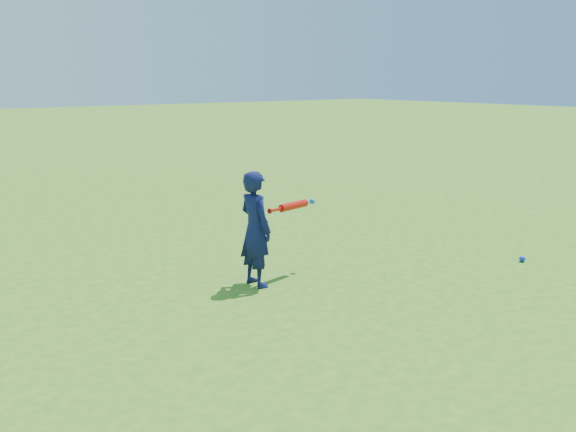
{
  "coord_description": "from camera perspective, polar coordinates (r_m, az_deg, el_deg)",
  "views": [
    {
      "loc": [
        -3.68,
        -5.59,
        2.08
      ],
      "look_at": [
        0.34,
        -0.32,
        0.64
      ],
      "focal_mm": 40.0,
      "sensor_mm": 36.0,
      "label": 1
    }
  ],
  "objects": [
    {
      "name": "child",
      "position": [
        6.44,
        -2.92,
        -1.16
      ],
      "size": [
        0.28,
        0.43,
        1.18
      ],
      "primitive_type": "imported",
      "rotation": [
        0.0,
        0.0,
        1.56
      ],
      "color": "#0E1344",
      "rests_on": "ground"
    },
    {
      "name": "ground",
      "position": [
        7.01,
        -3.82,
        -5.03
      ],
      "size": [
        80.0,
        80.0,
        0.0
      ],
      "primitive_type": "plane",
      "color": "#396E1A",
      "rests_on": "ground"
    },
    {
      "name": "bat_swing",
      "position": [
        6.78,
        0.64,
        0.96
      ],
      "size": [
        0.71,
        0.2,
        0.08
      ],
      "rotation": [
        0.0,
        0.0,
        0.21
      ],
      "color": "red",
      "rests_on": "ground"
    },
    {
      "name": "ground_ball_blue",
      "position": [
        7.85,
        20.09,
        -3.61
      ],
      "size": [
        0.07,
        0.07,
        0.07
      ],
      "primitive_type": "sphere",
      "color": "#0B2EC9",
      "rests_on": "ground"
    }
  ]
}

